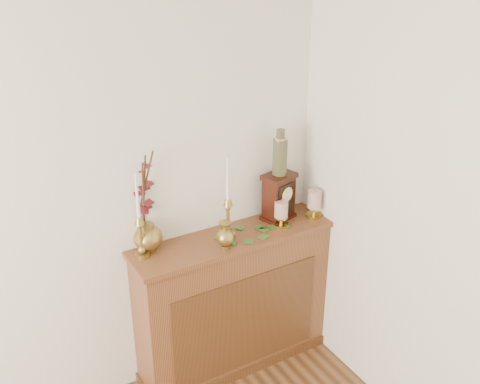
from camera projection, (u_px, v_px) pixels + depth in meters
console_shelf at (234, 305)px, 3.45m from camera, size 1.24×0.34×0.93m
candlestick_left at (140, 230)px, 2.97m from camera, size 0.08×0.08×0.49m
candlestick_center at (228, 212)px, 3.16m from camera, size 0.08×0.08×0.49m
bud_vase at (225, 235)px, 3.08m from camera, size 0.10×0.10×0.16m
ginger_jar at (144, 203)px, 3.02m from camera, size 0.24×0.26×0.59m
pillar_candle_left at (281, 212)px, 3.31m from camera, size 0.09×0.09×0.17m
pillar_candle_right at (314, 203)px, 3.41m from camera, size 0.10×0.10×0.18m
ivy_garland at (259, 231)px, 3.26m from camera, size 0.49×0.21×0.09m
mantel_clock at (279, 197)px, 3.38m from camera, size 0.22×0.18×0.29m
ceramic_vase at (280, 155)px, 3.26m from camera, size 0.09×0.09×0.28m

